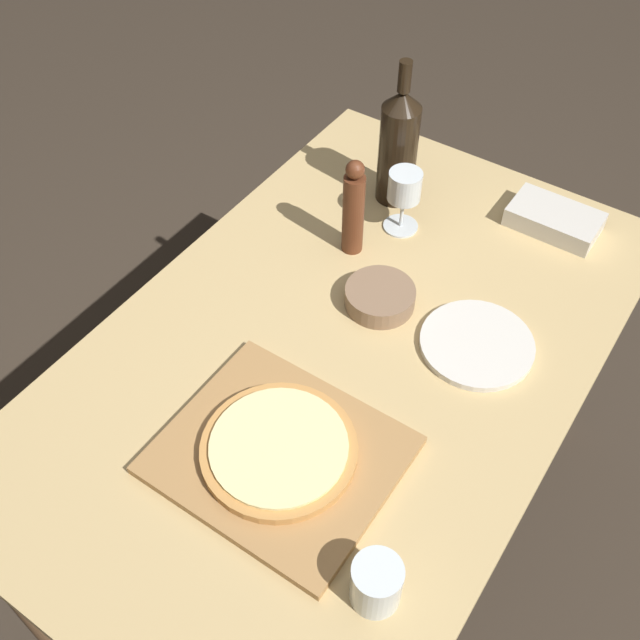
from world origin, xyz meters
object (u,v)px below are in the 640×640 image
(wine_glass, at_px, (404,190))
(pepper_mill, at_px, (353,209))
(small_bowl, at_px, (381,297))
(pizza, at_px, (279,449))
(wine_bottle, at_px, (398,145))

(wine_glass, bearing_deg, pepper_mill, -114.34)
(small_bowl, bearing_deg, pizza, -84.27)
(pepper_mill, xyz_separation_m, small_bowl, (0.14, -0.11, -0.09))
(pizza, xyz_separation_m, wine_bottle, (-0.19, 0.72, 0.11))
(wine_glass, bearing_deg, pizza, -78.82)
(wine_glass, xyz_separation_m, small_bowl, (0.08, -0.23, -0.09))
(small_bowl, bearing_deg, pepper_mill, 141.72)
(pizza, height_order, wine_glass, wine_glass)
(wine_bottle, bearing_deg, small_bowl, -64.15)
(pizza, distance_m, wine_glass, 0.65)
(pepper_mill, bearing_deg, small_bowl, -38.28)
(pizza, relative_size, wine_bottle, 0.78)
(wine_bottle, xyz_separation_m, small_bowl, (0.15, -0.31, -0.12))
(pepper_mill, height_order, wine_glass, pepper_mill)
(pizza, bearing_deg, wine_glass, 101.18)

